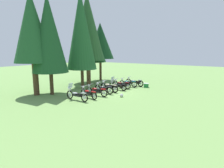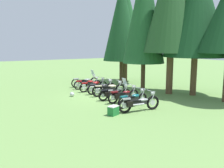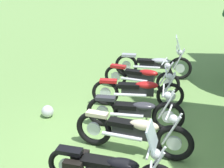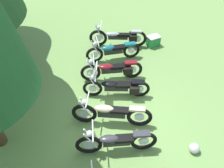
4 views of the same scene
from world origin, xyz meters
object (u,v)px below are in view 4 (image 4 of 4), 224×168
at_px(motorcycle_4, 111,113).
at_px(motorcycle_8, 119,37).
at_px(motorcycle_6, 113,69).
at_px(picnic_cooler, 153,41).
at_px(dropped_helmet, 194,148).
at_px(motorcycle_5, 117,86).
at_px(motorcycle_7, 113,51).
at_px(motorcycle_3, 116,141).

xyz_separation_m(motorcycle_4, motorcycle_8, (4.14, -0.69, -0.02)).
xyz_separation_m(motorcycle_6, picnic_cooler, (2.00, -1.94, -0.21)).
height_order(motorcycle_8, dropped_helmet, motorcycle_8).
distance_m(motorcycle_8, dropped_helmet, 5.53).
height_order(motorcycle_6, dropped_helmet, motorcycle_6).
xyz_separation_m(motorcycle_5, picnic_cooler, (2.88, -1.87, -0.21)).
bearing_deg(motorcycle_4, motorcycle_6, -86.85).
height_order(motorcycle_7, picnic_cooler, motorcycle_7).
bearing_deg(motorcycle_3, motorcycle_7, -93.59).
height_order(motorcycle_3, motorcycle_5, motorcycle_5).
bearing_deg(motorcycle_7, dropped_helmet, 106.52).
height_order(motorcycle_5, motorcycle_6, motorcycle_5).
relative_size(motorcycle_7, dropped_helmet, 7.33).
bearing_deg(dropped_helmet, motorcycle_5, 39.16).
bearing_deg(motorcycle_6, dropped_helmet, 120.20).
relative_size(motorcycle_7, motorcycle_8, 0.90).
bearing_deg(motorcycle_3, dropped_helmet, 174.61).
xyz_separation_m(motorcycle_5, dropped_helmet, (-2.33, -1.90, -0.30)).
distance_m(motorcycle_7, motorcycle_8, 1.01).
xyz_separation_m(motorcycle_3, dropped_helmet, (-0.22, -2.15, -0.29)).
bearing_deg(motorcycle_4, dropped_helmet, 161.80).
height_order(motorcycle_5, motorcycle_8, motorcycle_5).
bearing_deg(motorcycle_8, motorcycle_3, 90.01).
height_order(motorcycle_3, motorcycle_6, motorcycle_3).
distance_m(motorcycle_3, motorcycle_8, 5.13).
xyz_separation_m(motorcycle_4, picnic_cooler, (4.03, -2.18, -0.24)).
height_order(motorcycle_3, picnic_cooler, motorcycle_3).
height_order(motorcycle_3, motorcycle_8, motorcycle_8).
distance_m(motorcycle_7, picnic_cooler, 2.03).
relative_size(motorcycle_6, motorcycle_8, 0.92).
bearing_deg(picnic_cooler, motorcycle_5, 147.02).
xyz_separation_m(motorcycle_3, picnic_cooler, (4.99, -2.12, -0.21)).
bearing_deg(motorcycle_3, motorcycle_4, -86.45).
xyz_separation_m(motorcycle_6, dropped_helmet, (-3.21, -1.97, -0.30)).
relative_size(picnic_cooler, dropped_helmet, 2.08).
height_order(motorcycle_5, dropped_helmet, motorcycle_5).
relative_size(motorcycle_8, picnic_cooler, 3.93).
bearing_deg(motorcycle_6, motorcycle_4, 82.02).
xyz_separation_m(motorcycle_3, motorcycle_6, (2.99, -0.19, 0.00)).
bearing_deg(motorcycle_8, motorcycle_7, 76.95).
bearing_deg(motorcycle_5, motorcycle_3, 89.05).
distance_m(motorcycle_5, motorcycle_6, 0.89).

